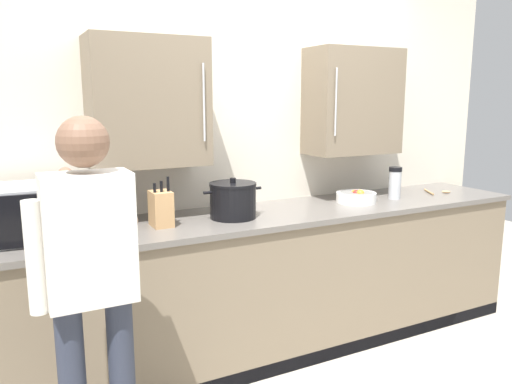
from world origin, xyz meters
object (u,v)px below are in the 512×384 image
object	(u,v)px
thermos_flask	(395,183)
microwave_oven	(47,210)
fruit_bowl	(356,197)
knife_block	(161,208)
stock_pot	(233,200)
person_figure	(90,276)
wooden_spoon	(438,192)

from	to	relation	value
thermos_flask	microwave_oven	bearing A→B (deg)	178.21
fruit_bowl	knife_block	xyz separation A→B (m)	(-1.40, -0.02, 0.06)
stock_pot	knife_block	bearing A→B (deg)	179.23
stock_pot	person_figure	bearing A→B (deg)	-144.30
stock_pot	wooden_spoon	size ratio (longest dim) A/B	1.81
wooden_spoon	thermos_flask	xyz separation A→B (m)	(-0.46, -0.02, 0.11)
microwave_oven	wooden_spoon	world-z (taller)	microwave_oven
wooden_spoon	thermos_flask	distance (m)	0.47
knife_block	fruit_bowl	bearing A→B (deg)	0.63
wooden_spoon	person_figure	distance (m)	2.78
microwave_oven	fruit_bowl	world-z (taller)	microwave_oven
fruit_bowl	thermos_flask	world-z (taller)	thermos_flask
microwave_oven	knife_block	bearing A→B (deg)	-5.99
fruit_bowl	knife_block	world-z (taller)	knife_block
stock_pot	wooden_spoon	bearing A→B (deg)	0.42
microwave_oven	stock_pot	world-z (taller)	microwave_oven
fruit_bowl	knife_block	bearing A→B (deg)	-179.37
stock_pot	person_figure	distance (m)	1.18
person_figure	wooden_spoon	bearing A→B (deg)	14.52
fruit_bowl	wooden_spoon	size ratio (longest dim) A/B	1.32
fruit_bowl	wooden_spoon	world-z (taller)	fruit_bowl
knife_block	thermos_flask	distance (m)	1.72
microwave_oven	stock_pot	xyz separation A→B (m)	(1.03, -0.07, -0.03)
stock_pot	thermos_flask	xyz separation A→B (m)	(1.28, -0.00, 0.01)
stock_pot	fruit_bowl	xyz separation A→B (m)	(0.95, 0.02, -0.07)
fruit_bowl	thermos_flask	bearing A→B (deg)	-4.57
stock_pot	fruit_bowl	distance (m)	0.96
wooden_spoon	thermos_flask	world-z (taller)	thermos_flask
microwave_oven	person_figure	bearing A→B (deg)	-83.67
microwave_oven	fruit_bowl	bearing A→B (deg)	-1.34
thermos_flask	person_figure	bearing A→B (deg)	-163.07
fruit_bowl	stock_pot	bearing A→B (deg)	-178.72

